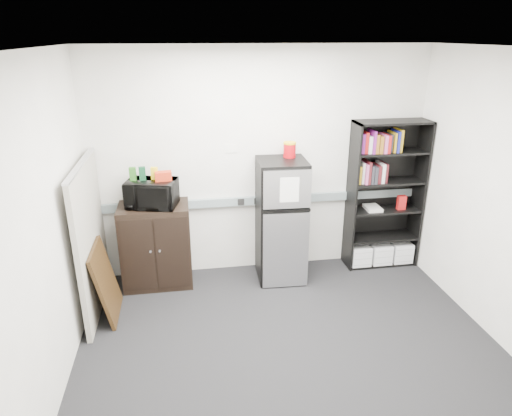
# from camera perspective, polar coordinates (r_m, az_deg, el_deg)

# --- Properties ---
(floor) EXTENTS (4.00, 4.00, 0.00)m
(floor) POSITION_cam_1_polar(r_m,az_deg,el_deg) (4.51, 4.50, -17.44)
(floor) COLOR black
(floor) RESTS_ON ground
(wall_back) EXTENTS (4.00, 0.02, 2.70)m
(wall_back) POSITION_cam_1_polar(r_m,az_deg,el_deg) (5.45, 0.60, 5.55)
(wall_back) COLOR silver
(wall_back) RESTS_ON floor
(wall_right) EXTENTS (0.02, 3.50, 2.70)m
(wall_right) POSITION_cam_1_polar(r_m,az_deg,el_deg) (4.72, 29.36, 0.28)
(wall_right) COLOR silver
(wall_right) RESTS_ON floor
(wall_left) EXTENTS (0.02, 3.50, 2.70)m
(wall_left) POSITION_cam_1_polar(r_m,az_deg,el_deg) (3.88, -25.00, -3.08)
(wall_left) COLOR silver
(wall_left) RESTS_ON floor
(ceiling) EXTENTS (4.00, 3.50, 0.02)m
(ceiling) POSITION_cam_1_polar(r_m,az_deg,el_deg) (3.54, 5.81, 19.26)
(ceiling) COLOR white
(ceiling) RESTS_ON wall_back
(electrical_raceway) EXTENTS (3.92, 0.05, 0.10)m
(electrical_raceway) POSITION_cam_1_polar(r_m,az_deg,el_deg) (5.56, 0.63, 0.99)
(electrical_raceway) COLOR gray
(electrical_raceway) RESTS_ON wall_back
(wall_note) EXTENTS (0.14, 0.00, 0.10)m
(wall_note) POSITION_cam_1_polar(r_m,az_deg,el_deg) (5.34, -3.11, 7.43)
(wall_note) COLOR white
(wall_note) RESTS_ON wall_back
(bookshelf) EXTENTS (0.90, 0.34, 1.85)m
(bookshelf) POSITION_cam_1_polar(r_m,az_deg,el_deg) (5.86, 15.80, 1.39)
(bookshelf) COLOR black
(bookshelf) RESTS_ON floor
(cubicle_partition) EXTENTS (0.06, 1.30, 1.62)m
(cubicle_partition) POSITION_cam_1_polar(r_m,az_deg,el_deg) (5.02, -19.96, -3.68)
(cubicle_partition) COLOR gray
(cubicle_partition) RESTS_ON floor
(cabinet) EXTENTS (0.79, 0.52, 0.99)m
(cabinet) POSITION_cam_1_polar(r_m,az_deg,el_deg) (5.45, -12.35, -4.57)
(cabinet) COLOR black
(cabinet) RESTS_ON floor
(microwave) EXTENTS (0.61, 0.48, 0.30)m
(microwave) POSITION_cam_1_polar(r_m,az_deg,el_deg) (5.20, -12.90, 1.78)
(microwave) COLOR black
(microwave) RESTS_ON cabinet
(snack_box_a) EXTENTS (0.07, 0.06, 0.15)m
(snack_box_a) POSITION_cam_1_polar(r_m,az_deg,el_deg) (5.18, -15.15, 4.13)
(snack_box_a) COLOR #27601B
(snack_box_a) RESTS_ON microwave
(snack_box_b) EXTENTS (0.08, 0.06, 0.15)m
(snack_box_b) POSITION_cam_1_polar(r_m,az_deg,el_deg) (5.17, -14.03, 4.20)
(snack_box_b) COLOR #0D3C20
(snack_box_b) RESTS_ON microwave
(snack_box_c) EXTENTS (0.08, 0.06, 0.14)m
(snack_box_c) POSITION_cam_1_polar(r_m,az_deg,el_deg) (5.16, -12.59, 4.24)
(snack_box_c) COLOR yellow
(snack_box_c) RESTS_ON microwave
(snack_bag) EXTENTS (0.19, 0.11, 0.10)m
(snack_bag) POSITION_cam_1_polar(r_m,az_deg,el_deg) (5.11, -11.51, 3.93)
(snack_bag) COLOR red
(snack_bag) RESTS_ON microwave
(refrigerator) EXTENTS (0.57, 0.60, 1.47)m
(refrigerator) POSITION_cam_1_polar(r_m,az_deg,el_deg) (5.38, 3.16, -1.63)
(refrigerator) COLOR black
(refrigerator) RESTS_ON floor
(coffee_can) EXTENTS (0.15, 0.15, 0.20)m
(coffee_can) POSITION_cam_1_polar(r_m,az_deg,el_deg) (5.26, 4.22, 7.39)
(coffee_can) COLOR #AF080F
(coffee_can) RESTS_ON refrigerator
(framed_poster) EXTENTS (0.20, 0.62, 0.79)m
(framed_poster) POSITION_cam_1_polar(r_m,az_deg,el_deg) (5.02, -18.22, -8.72)
(framed_poster) COLOR black
(framed_poster) RESTS_ON floor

